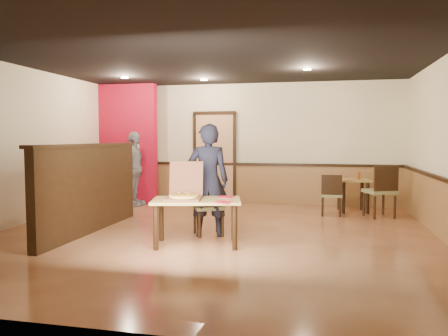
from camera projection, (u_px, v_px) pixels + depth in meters
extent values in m
plane|color=#C87C4E|center=(212.00, 235.00, 6.91)|extent=(7.00, 7.00, 0.00)
plane|color=black|center=(212.00, 56.00, 6.71)|extent=(7.00, 7.00, 0.00)
plane|color=#FDF5C6|center=(248.00, 144.00, 10.22)|extent=(7.00, 0.00, 7.00)
plane|color=#FDF5C6|center=(16.00, 146.00, 7.56)|extent=(0.00, 7.00, 7.00)
cube|color=olive|center=(248.00, 184.00, 10.26)|extent=(7.00, 0.04, 0.90)
cube|color=black|center=(248.00, 164.00, 10.20)|extent=(7.00, 0.06, 0.06)
cube|color=tan|center=(215.00, 158.00, 10.38)|extent=(0.90, 0.06, 2.10)
cube|color=black|center=(90.00, 189.00, 7.09)|extent=(0.14, 3.00, 1.40)
cube|color=black|center=(89.00, 145.00, 7.04)|extent=(0.20, 3.10, 0.05)
cube|color=#B00C27|center=(124.00, 144.00, 10.36)|extent=(1.60, 0.20, 2.78)
cylinder|color=#FFEFB2|center=(125.00, 77.00, 8.96)|extent=(0.14, 0.14, 0.02)
cylinder|color=#FFEFB2|center=(204.00, 80.00, 9.32)|extent=(0.14, 0.14, 0.02)
cylinder|color=#FFEFB2|center=(307.00, 69.00, 7.87)|extent=(0.14, 0.14, 0.02)
cube|color=tan|center=(196.00, 201.00, 6.22)|extent=(1.37, 0.97, 0.04)
cylinder|color=black|center=(156.00, 228.00, 5.96)|extent=(0.07, 0.07, 0.63)
cylinder|color=black|center=(161.00, 220.00, 6.51)|extent=(0.07, 0.07, 0.63)
cylinder|color=black|center=(235.00, 228.00, 5.97)|extent=(0.07, 0.07, 0.63)
cylinder|color=black|center=(234.00, 220.00, 6.52)|extent=(0.07, 0.07, 0.63)
cube|color=olive|center=(208.00, 207.00, 6.90)|extent=(0.60, 0.60, 0.06)
cube|color=black|center=(206.00, 190.00, 7.08)|extent=(0.40, 0.23, 0.43)
cylinder|color=black|center=(199.00, 226.00, 6.69)|extent=(0.04, 0.04, 0.39)
cylinder|color=black|center=(195.00, 221.00, 7.05)|extent=(0.04, 0.04, 0.39)
cylinder|color=black|center=(223.00, 224.00, 6.78)|extent=(0.04, 0.04, 0.39)
cylinder|color=black|center=(217.00, 220.00, 7.14)|extent=(0.04, 0.04, 0.39)
cube|color=olive|center=(331.00, 195.00, 8.63)|extent=(0.42, 0.42, 0.05)
cube|color=black|center=(332.00, 185.00, 8.44)|extent=(0.39, 0.04, 0.39)
cylinder|color=black|center=(340.00, 206.00, 8.77)|extent=(0.04, 0.04, 0.35)
cylinder|color=black|center=(340.00, 208.00, 8.45)|extent=(0.04, 0.04, 0.35)
cylinder|color=black|center=(323.00, 205.00, 8.85)|extent=(0.04, 0.04, 0.35)
cylinder|color=black|center=(322.00, 207.00, 8.52)|extent=(0.04, 0.04, 0.35)
cube|color=olive|center=(379.00, 191.00, 8.43)|extent=(0.66, 0.66, 0.07)
cube|color=black|center=(386.00, 178.00, 8.19)|extent=(0.46, 0.23, 0.48)
cylinder|color=black|center=(383.00, 204.00, 8.69)|extent=(0.05, 0.05, 0.44)
cylinder|color=black|center=(395.00, 207.00, 8.28)|extent=(0.05, 0.05, 0.44)
cylinder|color=black|center=(364.00, 205.00, 8.62)|extent=(0.05, 0.05, 0.44)
cylinder|color=black|center=(375.00, 208.00, 8.21)|extent=(0.05, 0.05, 0.44)
cube|color=tan|center=(353.00, 180.00, 9.05)|extent=(0.72, 0.72, 0.04)
cylinder|color=black|center=(344.00, 198.00, 8.86)|extent=(0.07, 0.07, 0.64)
cylinder|color=black|center=(339.00, 195.00, 9.33)|extent=(0.07, 0.07, 0.64)
cylinder|color=black|center=(368.00, 198.00, 8.82)|extent=(0.07, 0.07, 0.64)
cylinder|color=black|center=(362.00, 195.00, 9.30)|extent=(0.07, 0.07, 0.64)
imported|color=black|center=(208.00, 180.00, 6.79)|extent=(0.72, 0.55, 1.75)
imported|color=gray|center=(134.00, 169.00, 9.83)|extent=(0.42, 0.99, 1.68)
cube|color=brown|center=(183.00, 198.00, 6.16)|extent=(0.57, 0.57, 0.04)
cube|color=brown|center=(186.00, 178.00, 6.43)|extent=(0.50, 0.17, 0.49)
cylinder|color=#FAD65A|center=(183.00, 196.00, 6.16)|extent=(0.50, 0.50, 0.03)
cube|color=red|center=(223.00, 202.00, 5.94)|extent=(0.23, 0.23, 0.00)
cylinder|color=silver|center=(221.00, 201.00, 5.94)|extent=(0.03, 0.18, 0.01)
cube|color=silver|center=(225.00, 202.00, 5.93)|extent=(0.04, 0.19, 0.00)
cube|color=red|center=(226.00, 197.00, 6.44)|extent=(0.24, 0.24, 0.01)
cylinder|color=silver|center=(224.00, 196.00, 6.44)|extent=(0.02, 0.19, 0.01)
cube|color=silver|center=(228.00, 197.00, 6.43)|extent=(0.03, 0.20, 0.00)
cylinder|color=brown|center=(359.00, 176.00, 8.94)|extent=(0.06, 0.06, 0.15)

